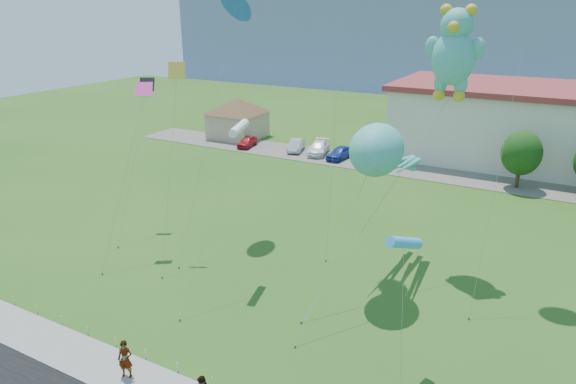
{
  "coord_description": "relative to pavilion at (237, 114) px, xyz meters",
  "views": [
    {
      "loc": [
        12.94,
        -16.09,
        16.07
      ],
      "look_at": [
        -0.22,
        8.0,
        6.1
      ],
      "focal_mm": 32.0,
      "sensor_mm": 36.0,
      "label": 1
    }
  ],
  "objects": [
    {
      "name": "teddy_bear_kite",
      "position": [
        30.49,
        -21.62,
        10.53
      ],
      "size": [
        6.01,
        12.68,
        16.21
      ],
      "color": "teal",
      "rests_on": "ground"
    },
    {
      "name": "parking_strip",
      "position": [
        24.0,
        -3.0,
        -2.99
      ],
      "size": [
        70.0,
        6.0,
        0.06
      ],
      "primitive_type": "cube",
      "color": "#59544C",
      "rests_on": "ground"
    },
    {
      "name": "parked_car_blue",
      "position": [
        15.64,
        -3.11,
        -2.27
      ],
      "size": [
        2.1,
        4.22,
        1.38
      ],
      "primitive_type": "imported",
      "rotation": [
        0.0,
        0.0,
        -0.12
      ],
      "color": "navy",
      "rests_on": "parking_strip"
    },
    {
      "name": "parked_car_white",
      "position": [
        12.69,
        -2.36,
        -2.26
      ],
      "size": [
        3.0,
        5.13,
        1.4
      ],
      "primitive_type": "imported",
      "rotation": [
        0.0,
        0.0,
        0.23
      ],
      "color": "white",
      "rests_on": "parking_strip"
    },
    {
      "name": "parked_car_red",
      "position": [
        3.79,
        -3.65,
        -2.34
      ],
      "size": [
        2.03,
        3.86,
        1.25
      ],
      "primitive_type": "imported",
      "rotation": [
        0.0,
        0.0,
        0.16
      ],
      "color": "red",
      "rests_on": "parking_strip"
    },
    {
      "name": "small_kite_cyan",
      "position": [
        31.7,
        -33.92,
        3.32
      ],
      "size": [
        1.39,
        3.83,
        6.82
      ],
      "color": "#34A2EC",
      "rests_on": "ground"
    },
    {
      "name": "small_kite_yellow",
      "position": [
        14.77,
        -28.6,
        7.74
      ],
      "size": [
        2.55,
        5.65,
        12.63
      ],
      "color": "gold",
      "rests_on": "ground"
    },
    {
      "name": "pavilion",
      "position": [
        0.0,
        0.0,
        0.0
      ],
      "size": [
        9.2,
        9.2,
        5.0
      ],
      "color": "tan",
      "rests_on": "ground"
    },
    {
      "name": "small_kite_pink",
      "position": [
        12.41,
        -29.49,
        6.69
      ],
      "size": [
        1.29,
        6.28,
        11.37
      ],
      "color": "#F03599",
      "rests_on": "ground"
    },
    {
      "name": "ground",
      "position": [
        24.0,
        -38.0,
        -3.02
      ],
      "size": [
        160.0,
        160.0,
        0.0
      ],
      "primitive_type": "plane",
      "color": "#2A5317",
      "rests_on": "ground"
    },
    {
      "name": "pedestrian_left",
      "position": [
        21.25,
        -40.75,
        -1.99
      ],
      "size": [
        0.8,
        0.68,
        1.86
      ],
      "primitive_type": "imported",
      "rotation": [
        0.0,
        0.0,
        0.42
      ],
      "color": "gray",
      "rests_on": "sidewalk"
    },
    {
      "name": "octopus_kite",
      "position": [
        28.1,
        -26.68,
        4.96
      ],
      "size": [
        2.94,
        13.52,
        10.07
      ],
      "color": "teal",
      "rests_on": "ground"
    },
    {
      "name": "small_kite_white",
      "position": [
        20.43,
        -29.85,
        6.31
      ],
      "size": [
        0.5,
        7.45,
        9.85
      ],
      "color": "white",
      "rests_on": "ground"
    },
    {
      "name": "rope_fence",
      "position": [
        24.0,
        -39.3,
        -2.77
      ],
      "size": [
        26.05,
        0.05,
        0.5
      ],
      "color": "white",
      "rests_on": "ground"
    },
    {
      "name": "parked_car_silver",
      "position": [
        9.8,
        -2.43,
        -2.29
      ],
      "size": [
        2.48,
        4.31,
        1.34
      ],
      "primitive_type": "imported",
      "rotation": [
        0.0,
        0.0,
        0.28
      ],
      "color": "#B6B8BE",
      "rests_on": "parking_strip"
    },
    {
      "name": "small_kite_black",
      "position": [
        9.57,
        -26.11,
        6.41
      ],
      "size": [
        2.03,
        6.4,
        11.06
      ],
      "color": "black",
      "rests_on": "ground"
    },
    {
      "name": "hill_ridge",
      "position": [
        24.0,
        82.0,
        9.48
      ],
      "size": [
        160.0,
        50.0,
        25.0
      ],
      "primitive_type": "cube",
      "color": "gray",
      "rests_on": "ground"
    },
    {
      "name": "small_kite_blue",
      "position": [
        15.75,
        -23.0,
        12.76
      ],
      "size": [
        1.8,
        9.4,
        16.85
      ],
      "color": "blue",
      "rests_on": "ground"
    },
    {
      "name": "tree_near",
      "position": [
        34.0,
        -4.0,
        0.36
      ],
      "size": [
        3.6,
        3.6,
        5.47
      ],
      "color": "#3F2B19",
      "rests_on": "ground"
    }
  ]
}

